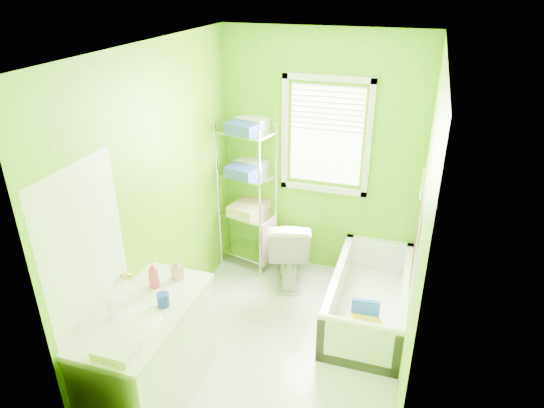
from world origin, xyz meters
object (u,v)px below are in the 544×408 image
(toilet, at_px, (289,248))
(wire_shelf_unit, at_px, (249,180))
(vanity, at_px, (149,354))
(bathtub, at_px, (368,305))

(toilet, height_order, wire_shelf_unit, wire_shelf_unit)
(vanity, relative_size, wire_shelf_unit, 0.68)
(bathtub, bearing_deg, wire_shelf_unit, 157.34)
(bathtub, distance_m, vanity, 2.12)
(toilet, distance_m, vanity, 1.99)
(vanity, bearing_deg, toilet, 74.01)
(wire_shelf_unit, bearing_deg, vanity, -91.10)
(toilet, bearing_deg, bathtub, 140.51)
(bathtub, xyz_separation_m, toilet, (-0.92, 0.41, 0.23))
(bathtub, relative_size, wire_shelf_unit, 0.89)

